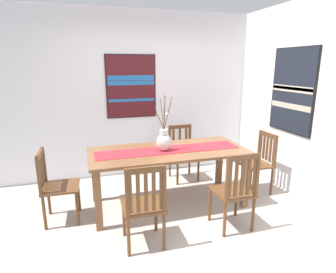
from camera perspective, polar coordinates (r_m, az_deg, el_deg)
ground_plane at (r=3.54m, az=3.05°, el=-17.41°), size 6.40×6.40×0.03m
wall_back at (r=4.83m, az=-4.36°, el=8.39°), size 6.40×0.12×2.70m
wall_side at (r=4.09m, az=28.81°, el=5.58°), size 0.12×6.40×2.70m
dining_table at (r=3.72m, az=0.09°, el=-4.26°), size 2.05×0.91×0.76m
table_runner at (r=3.69m, az=0.09°, el=-2.71°), size 1.88×0.36×0.01m
centerpiece_vase at (r=3.61m, az=-0.82°, el=-0.83°), size 0.26×0.32×0.72m
chair_0 at (r=4.65m, az=2.99°, el=-3.08°), size 0.44×0.44×0.88m
chair_1 at (r=2.93m, az=-4.90°, el=-13.47°), size 0.43×0.43×0.93m
chair_2 at (r=3.64m, az=-21.86°, el=-8.99°), size 0.44×0.44×0.89m
chair_3 at (r=3.30m, az=13.43°, el=-10.40°), size 0.43×0.43×0.94m
chair_4 at (r=4.36m, az=17.83°, el=-4.76°), size 0.43×0.43×0.89m
painting_on_back_wall at (r=4.70m, az=-7.45°, el=9.99°), size 0.81×0.05×1.01m
painting_on_side_wall at (r=4.38m, az=23.89°, el=8.46°), size 0.05×0.85×1.18m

